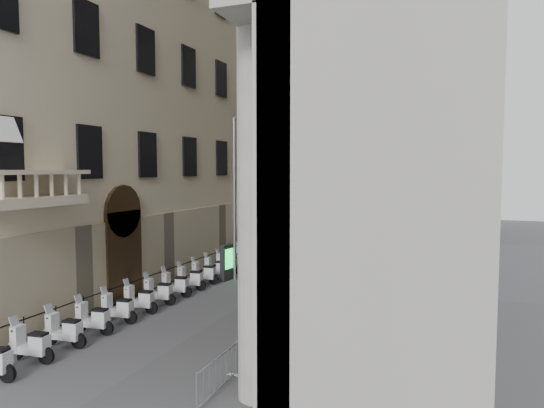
{
  "coord_description": "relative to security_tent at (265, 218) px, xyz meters",
  "views": [
    {
      "loc": [
        9.2,
        -6.04,
        6.31
      ],
      "look_at": [
        0.3,
        17.31,
        4.5
      ],
      "focal_mm": 32.0,
      "sensor_mm": 36.0,
      "label": 1
    }
  ],
  "objects": [
    {
      "name": "pedestrian_b",
      "position": [
        5.1,
        7.16,
        -2.0
      ],
      "size": [
        0.91,
        0.78,
        1.62
      ],
      "primitive_type": "imported",
      "rotation": [
        0.0,
        0.0,
        2.91
      ],
      "color": "black",
      "rests_on": "ground"
    },
    {
      "name": "scooter_9",
      "position": [
        -0.05,
        -8.92,
        -2.81
      ],
      "size": [
        1.45,
        0.69,
        1.5
      ],
      "primitive_type": null,
      "rotation": [
        0.0,
        0.0,
        1.67
      ],
      "color": "silver",
      "rests_on": "ground"
    },
    {
      "name": "scooter_11",
      "position": [
        -0.05,
        -6.02,
        -2.81
      ],
      "size": [
        1.45,
        0.69,
        1.5
      ],
      "primitive_type": null,
      "rotation": [
        0.0,
        0.0,
        1.67
      ],
      "color": "silver",
      "rests_on": "ground"
    },
    {
      "name": "street_lamp",
      "position": [
        1.5,
        -7.44,
        2.75
      ],
      "size": [
        3.0,
        0.48,
        9.21
      ],
      "rotation": [
        0.0,
        0.0,
        -0.09
      ],
      "color": "gray",
      "rests_on": "ground"
    },
    {
      "name": "barrier_8",
      "position": [
        6.7,
        -0.35,
        -2.81
      ],
      "size": [
        0.6,
        2.4,
        1.1
      ],
      "primitive_type": null,
      "color": "#AEB1B7",
      "rests_on": "ground"
    },
    {
      "name": "scooter_4",
      "position": [
        -0.05,
        -16.17,
        -2.81
      ],
      "size": [
        1.45,
        0.69,
        1.5
      ],
      "primitive_type": null,
      "rotation": [
        0.0,
        0.0,
        1.67
      ],
      "color": "silver",
      "rests_on": "ground"
    },
    {
      "name": "flag",
      "position": [
        -0.4,
        -21.08,
        -2.81
      ],
      "size": [
        1.0,
        1.4,
        8.2
      ],
      "primitive_type": null,
      "color": "#9E0C11",
      "rests_on": "ground"
    },
    {
      "name": "scooter_5",
      "position": [
        -0.05,
        -14.72,
        -2.81
      ],
      "size": [
        1.45,
        0.69,
        1.5
      ],
      "primitive_type": null,
      "rotation": [
        0.0,
        0.0,
        1.67
      ],
      "color": "silver",
      "rests_on": "ground"
    },
    {
      "name": "left_building",
      "position": [
        -3.9,
        -4.08,
        14.19
      ],
      "size": [
        5.0,
        36.0,
        34.0
      ],
      "primitive_type": "cube",
      "color": "beige",
      "rests_on": "ground"
    },
    {
      "name": "pedestrian_c",
      "position": [
        4.89,
        9.9,
        -1.95
      ],
      "size": [
        0.99,
        0.84,
        1.73
      ],
      "primitive_type": "imported",
      "rotation": [
        0.0,
        0.0,
        3.54
      ],
      "color": "black",
      "rests_on": "ground"
    },
    {
      "name": "scooter_3",
      "position": [
        -0.05,
        -17.62,
        -2.81
      ],
      "size": [
        1.45,
        0.69,
        1.5
      ],
      "primitive_type": null,
      "rotation": [
        0.0,
        0.0,
        1.67
      ],
      "color": "silver",
      "rests_on": "ground"
    },
    {
      "name": "scooter_2",
      "position": [
        -0.05,
        -19.07,
        -2.81
      ],
      "size": [
        1.45,
        0.69,
        1.5
      ],
      "primitive_type": null,
      "rotation": [
        0.0,
        0.0,
        1.67
      ],
      "color": "silver",
      "rests_on": "ground"
    },
    {
      "name": "barrier_6",
      "position": [
        6.7,
        -5.35,
        -2.81
      ],
      "size": [
        0.6,
        2.4,
        1.1
      ],
      "primitive_type": null,
      "color": "#AEB1B7",
      "rests_on": "ground"
    },
    {
      "name": "far_building",
      "position": [
        3.6,
        21.92,
        12.19
      ],
      "size": [
        22.0,
        10.0,
        30.0
      ],
      "primitive_type": "cube",
      "color": "#ACAAA3",
      "rests_on": "ground"
    },
    {
      "name": "security_tent",
      "position": [
        0.0,
        0.0,
        0.0
      ],
      "size": [
        4.14,
        4.14,
        3.36
      ],
      "color": "silver",
      "rests_on": "ground"
    },
    {
      "name": "info_kiosk",
      "position": [
        0.75,
        -7.7,
        -1.78
      ],
      "size": [
        0.42,
        0.99,
        2.04
      ],
      "rotation": [
        0.0,
        0.0,
        -0.12
      ],
      "color": "black",
      "rests_on": "ground"
    },
    {
      "name": "scooter_1",
      "position": [
        -0.05,
        -20.52,
        -2.81
      ],
      "size": [
        1.45,
        0.69,
        1.5
      ],
      "primitive_type": null,
      "rotation": [
        0.0,
        0.0,
        1.67
      ],
      "color": "silver",
      "rests_on": "ground"
    },
    {
      "name": "scooter_15",
      "position": [
        -0.05,
        -0.22,
        -2.81
      ],
      "size": [
        1.45,
        0.69,
        1.5
      ],
      "primitive_type": null,
      "rotation": [
        0.0,
        0.0,
        1.67
      ],
      "color": "silver",
      "rests_on": "ground"
    },
    {
      "name": "barrier_9",
      "position": [
        6.7,
        2.15,
        -2.81
      ],
      "size": [
        0.6,
        2.4,
        1.1
      ],
      "primitive_type": null,
      "color": "#AEB1B7",
      "rests_on": "ground"
    },
    {
      "name": "barrier_0",
      "position": [
        6.7,
        -20.35,
        -2.81
      ],
      "size": [
        0.6,
        2.4,
        1.1
      ],
      "primitive_type": null,
      "color": "#AEB1B7",
      "rests_on": "ground"
    },
    {
      "name": "scooter_14",
      "position": [
        -0.05,
        -1.67,
        -2.81
      ],
      "size": [
        1.45,
        0.69,
        1.5
      ],
      "primitive_type": null,
      "rotation": [
        0.0,
        0.0,
        1.67
      ],
      "color": "silver",
      "rests_on": "ground"
    },
    {
      "name": "scooter_7",
      "position": [
        -0.05,
        -11.82,
        -2.81
      ],
      "size": [
        1.45,
        0.69,
        1.5
      ],
      "primitive_type": null,
      "rotation": [
        0.0,
        0.0,
        1.67
      ],
      "color": "silver",
      "rests_on": "ground"
    },
    {
      "name": "blue_awning",
      "position": [
        7.75,
        -0.08,
        -2.81
      ],
      "size": [
        1.6,
        3.0,
        3.0
      ],
      "primitive_type": null,
      "color": "navy",
      "rests_on": "ground"
    },
    {
      "name": "barrier_4",
      "position": [
        6.7,
        -10.35,
        -2.81
      ],
      "size": [
        0.6,
        2.4,
        1.1
      ],
      "primitive_type": null,
      "color": "#AEB1B7",
      "rests_on": "ground"
    },
    {
      "name": "barrier_2",
      "position": [
        6.7,
        -15.35,
        -2.81
      ],
      "size": [
        0.6,
        2.4,
        1.1
      ],
      "primitive_type": null,
      "color": "#AEB1B7",
      "rests_on": "ground"
    },
    {
      "name": "scooter_6",
      "position": [
        -0.05,
        -13.27,
        -2.81
      ],
      "size": [
        1.45,
        0.69,
        1.5
      ],
      "primitive_type": null,
      "rotation": [
        0.0,
        0.0,
        1.67
      ],
      "color": "silver",
      "rests_on": "ground"
    },
    {
      "name": "barrier_5",
      "position": [
        6.7,
        -7.85,
        -2.81
      ],
      "size": [
        0.6,
        2.4,
        1.1
      ],
      "primitive_type": null,
      "color": "#AEB1B7",
      "rests_on": "ground"
    },
    {
      "name": "barrier_7",
      "position": [
        6.7,
        -2.85,
        -2.81
      ],
      "size": [
        0.6,
        2.4,
        1.1
      ],
      "primitive_type": null,
      "color": "#AEB1B7",
      "rests_on": "ground"
    },
    {
      "name": "scooter_10",
      "position": [
        -0.05,
        -7.47,
        -2.81
      ],
      "size": [
        1.45,
        0.69,
        1.5
      ],
      "primitive_type": null,
      "rotation": [
        0.0,
        0.0,
        1.67
      ],
      "color": "silver",
      "rests_on": "ground"
    },
    {
      "name": "iron_fence",
      "position": [
        -0.7,
        -8.08,
        -2.81
      ],
      "size": [
        0.3,
        28.0,
        1.4
      ],
      "primitive_type": null,
      "color": "black",
      "rests_on": "ground"
    },
    {
      "name": "barrier_1",
      "position": [
        6.7,
        -17.85,
        -2.81
      ],
      "size": [
        0.6,
        2.4,
        1.1
      ],
      "primitive_type": null,
      "color": "#AEB1B7",
      "rests_on": "ground"
    },
    {
      "name": "pedestrian_a",
      "position": [
        3.84,
        1.2,
        -1.92
      ],
      "size": [
        0.75,
        0.59,
        1.79
      ],
      "primitive_type": "imported",
      "rotation": [
        0.0,
        0.0,
        3.42
      ],
      "color": "#0D1435",
      "rests_on": "ground"
    },
    {
      "name": "scooter_8",
      "position": [
        -0.05,
        -10.37,
        -2.81
      ],
      "size": [
        1.45,
        0.69,
        1.5
      ],
      "primitive_type": null,
      "rotation": [
        0.0,
        0.0,
        1.67
      ],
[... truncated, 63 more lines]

